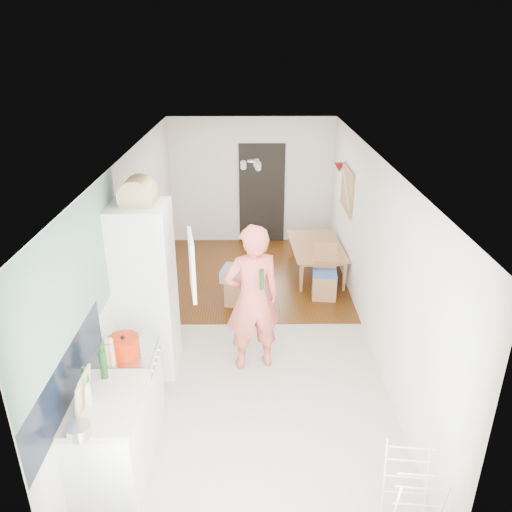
{
  "coord_description": "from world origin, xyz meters",
  "views": [
    {
      "loc": [
        0.0,
        -6.08,
        3.84
      ],
      "look_at": [
        0.06,
        0.2,
        1.09
      ],
      "focal_mm": 35.0,
      "sensor_mm": 36.0,
      "label": 1
    }
  ],
  "objects_px": {
    "dining_chair": "(325,272)",
    "stool": "(237,292)",
    "person": "(252,286)",
    "dining_table": "(317,262)",
    "drying_rack": "(412,494)"
  },
  "relations": [
    {
      "from": "dining_chair",
      "to": "stool",
      "type": "bearing_deg",
      "value": -166.2
    },
    {
      "from": "person",
      "to": "stool",
      "type": "bearing_deg",
      "value": -95.27
    },
    {
      "from": "person",
      "to": "dining_chair",
      "type": "relative_size",
      "value": 2.53
    },
    {
      "from": "dining_table",
      "to": "drying_rack",
      "type": "height_order",
      "value": "drying_rack"
    },
    {
      "from": "dining_table",
      "to": "drying_rack",
      "type": "xyz_separation_m",
      "value": [
        0.17,
        -5.01,
        0.15
      ]
    },
    {
      "from": "stool",
      "to": "drying_rack",
      "type": "height_order",
      "value": "drying_rack"
    },
    {
      "from": "person",
      "to": "dining_chair",
      "type": "bearing_deg",
      "value": -136.72
    },
    {
      "from": "dining_table",
      "to": "dining_chair",
      "type": "distance_m",
      "value": 0.91
    },
    {
      "from": "dining_table",
      "to": "drying_rack",
      "type": "distance_m",
      "value": 5.01
    },
    {
      "from": "drying_rack",
      "to": "stool",
      "type": "bearing_deg",
      "value": 117.9
    },
    {
      "from": "person",
      "to": "stool",
      "type": "relative_size",
      "value": 5.26
    },
    {
      "from": "dining_table",
      "to": "person",
      "type": "bearing_deg",
      "value": 154.02
    },
    {
      "from": "stool",
      "to": "drying_rack",
      "type": "relative_size",
      "value": 0.56
    },
    {
      "from": "stool",
      "to": "dining_chair",
      "type": "bearing_deg",
      "value": 8.34
    },
    {
      "from": "person",
      "to": "stool",
      "type": "height_order",
      "value": "person"
    }
  ]
}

